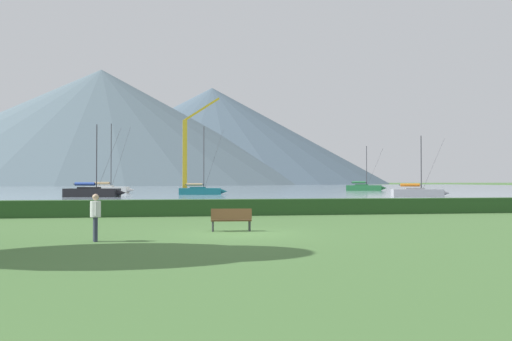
{
  "coord_description": "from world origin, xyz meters",
  "views": [
    {
      "loc": [
        -2.75,
        -20.61,
        2.11
      ],
      "look_at": [
        11.35,
        65.63,
        3.83
      ],
      "focal_mm": 36.61,
      "sensor_mm": 36.0,
      "label": 1
    }
  ],
  "objects_px": {
    "sailboat_slip_1": "(93,192)",
    "person_seated_viewer": "(95,213)",
    "sailboat_slip_0": "(108,189)",
    "sailboat_slip_5": "(364,187)",
    "sailboat_slip_6": "(201,191)",
    "dock_crane": "(186,160)",
    "sailboat_slip_4": "(418,192)",
    "park_bench_near_path": "(231,219)"
  },
  "relations": [
    {
      "from": "sailboat_slip_1",
      "to": "sailboat_slip_5",
      "type": "relative_size",
      "value": 0.99
    },
    {
      "from": "person_seated_viewer",
      "to": "dock_crane",
      "type": "height_order",
      "value": "dock_crane"
    },
    {
      "from": "park_bench_near_path",
      "to": "person_seated_viewer",
      "type": "relative_size",
      "value": 1.05
    },
    {
      "from": "person_seated_viewer",
      "to": "dock_crane",
      "type": "xyz_separation_m",
      "value": [
        5.29,
        75.96,
        4.88
      ]
    },
    {
      "from": "sailboat_slip_0",
      "to": "sailboat_slip_6",
      "type": "height_order",
      "value": "sailboat_slip_0"
    },
    {
      "from": "sailboat_slip_4",
      "to": "sailboat_slip_6",
      "type": "xyz_separation_m",
      "value": [
        -27.32,
        15.78,
        0.01
      ]
    },
    {
      "from": "dock_crane",
      "to": "park_bench_near_path",
      "type": "bearing_deg",
      "value": -90.17
    },
    {
      "from": "sailboat_slip_0",
      "to": "sailboat_slip_1",
      "type": "xyz_separation_m",
      "value": [
        0.53,
        -21.34,
        -0.02
      ]
    },
    {
      "from": "sailboat_slip_5",
      "to": "dock_crane",
      "type": "distance_m",
      "value": 39.88
    },
    {
      "from": "sailboat_slip_1",
      "to": "sailboat_slip_6",
      "type": "bearing_deg",
      "value": 45.89
    },
    {
      "from": "sailboat_slip_0",
      "to": "sailboat_slip_6",
      "type": "distance_m",
      "value": 19.57
    },
    {
      "from": "sailboat_slip_5",
      "to": "dock_crane",
      "type": "relative_size",
      "value": 0.55
    },
    {
      "from": "sailboat_slip_4",
      "to": "sailboat_slip_6",
      "type": "distance_m",
      "value": 31.55
    },
    {
      "from": "sailboat_slip_0",
      "to": "sailboat_slip_5",
      "type": "relative_size",
      "value": 1.25
    },
    {
      "from": "sailboat_slip_1",
      "to": "dock_crane",
      "type": "distance_m",
      "value": 27.76
    },
    {
      "from": "sailboat_slip_1",
      "to": "person_seated_viewer",
      "type": "height_order",
      "value": "sailboat_slip_1"
    },
    {
      "from": "sailboat_slip_0",
      "to": "sailboat_slip_5",
      "type": "xyz_separation_m",
      "value": [
        51.25,
        13.88,
        0.01
      ]
    },
    {
      "from": "sailboat_slip_5",
      "to": "person_seated_viewer",
      "type": "xyz_separation_m",
      "value": [
        -43.23,
        -87.09,
        0.28
      ]
    },
    {
      "from": "sailboat_slip_5",
      "to": "park_bench_near_path",
      "type": "distance_m",
      "value": 92.44
    },
    {
      "from": "sailboat_slip_1",
      "to": "sailboat_slip_6",
      "type": "height_order",
      "value": "sailboat_slip_6"
    },
    {
      "from": "sailboat_slip_5",
      "to": "park_bench_near_path",
      "type": "bearing_deg",
      "value": -93.15
    },
    {
      "from": "sailboat_slip_6",
      "to": "sailboat_slip_1",
      "type": "bearing_deg",
      "value": -142.73
    },
    {
      "from": "sailboat_slip_4",
      "to": "sailboat_slip_5",
      "type": "distance_m",
      "value": 43.03
    },
    {
      "from": "sailboat_slip_1",
      "to": "person_seated_viewer",
      "type": "relative_size",
      "value": 5.74
    },
    {
      "from": "person_seated_viewer",
      "to": "sailboat_slip_5",
      "type": "bearing_deg",
      "value": 50.1
    },
    {
      "from": "sailboat_slip_4",
      "to": "person_seated_viewer",
      "type": "relative_size",
      "value": 4.85
    },
    {
      "from": "sailboat_slip_1",
      "to": "park_bench_near_path",
      "type": "relative_size",
      "value": 5.48
    },
    {
      "from": "park_bench_near_path",
      "to": "dock_crane",
      "type": "height_order",
      "value": "dock_crane"
    },
    {
      "from": "sailboat_slip_0",
      "to": "dock_crane",
      "type": "height_order",
      "value": "dock_crane"
    },
    {
      "from": "park_bench_near_path",
      "to": "sailboat_slip_5",
      "type": "bearing_deg",
      "value": 70.69
    },
    {
      "from": "sailboat_slip_1",
      "to": "sailboat_slip_6",
      "type": "distance_m",
      "value": 17.06
    },
    {
      "from": "park_bench_near_path",
      "to": "person_seated_viewer",
      "type": "distance_m",
      "value": 5.86
    },
    {
      "from": "dock_crane",
      "to": "sailboat_slip_4",
      "type": "bearing_deg",
      "value": -46.78
    },
    {
      "from": "sailboat_slip_1",
      "to": "sailboat_slip_5",
      "type": "distance_m",
      "value": 61.75
    },
    {
      "from": "sailboat_slip_1",
      "to": "sailboat_slip_5",
      "type": "bearing_deg",
      "value": 49.25
    },
    {
      "from": "sailboat_slip_0",
      "to": "dock_crane",
      "type": "bearing_deg",
      "value": 20.43
    },
    {
      "from": "sailboat_slip_6",
      "to": "dock_crane",
      "type": "relative_size",
      "value": 0.6
    },
    {
      "from": "sailboat_slip_5",
      "to": "person_seated_viewer",
      "type": "bearing_deg",
      "value": -95.17
    },
    {
      "from": "sailboat_slip_4",
      "to": "park_bench_near_path",
      "type": "distance_m",
      "value": 51.3
    },
    {
      "from": "person_seated_viewer",
      "to": "sailboat_slip_6",
      "type": "bearing_deg",
      "value": 69.85
    },
    {
      "from": "sailboat_slip_5",
      "to": "sailboat_slip_6",
      "type": "bearing_deg",
      "value": -122.71
    },
    {
      "from": "sailboat_slip_6",
      "to": "sailboat_slip_5",
      "type": "bearing_deg",
      "value": 41.91
    }
  ]
}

